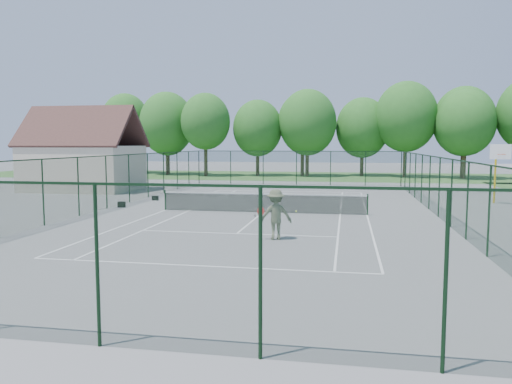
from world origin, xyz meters
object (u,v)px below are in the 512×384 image
tennis_net (263,202)px  tennis_player (276,215)px  basketball_goal (498,162)px  sports_bag_a (122,204)px

tennis_net → tennis_player: 7.54m
tennis_net → basketball_goal: size_ratio=3.04×
basketball_goal → sports_bag_a: (-21.86, -5.62, -2.40)m
basketball_goal → tennis_player: size_ratio=1.88×
basketball_goal → sports_bag_a: basketball_goal is taller
basketball_goal → sports_bag_a: size_ratio=8.61×
basketball_goal → sports_bag_a: 22.70m
tennis_net → sports_bag_a: (-8.41, 0.63, -0.41)m
tennis_net → basketball_goal: 14.96m
tennis_net → tennis_player: tennis_player is taller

